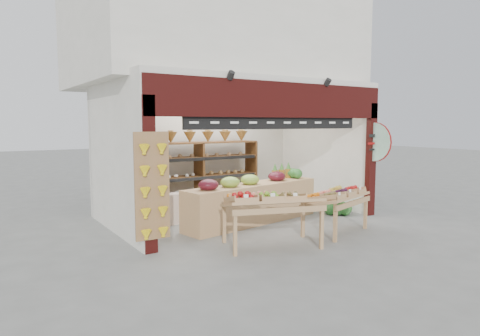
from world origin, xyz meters
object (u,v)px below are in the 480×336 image
at_px(back_shelving, 199,161).
at_px(refrigerator, 127,183).
at_px(watermelon_pile, 337,206).
at_px(cardboard_stack, 179,211).
at_px(display_table_left, 265,200).
at_px(display_table_right, 336,196).
at_px(mid_counter, 253,202).

bearing_deg(back_shelving, refrigerator, -179.94).
distance_m(back_shelving, watermelon_pile, 3.58).
bearing_deg(back_shelving, watermelon_pile, -42.72).
relative_size(cardboard_stack, display_table_left, 0.53).
bearing_deg(watermelon_pile, display_table_right, -136.89).
bearing_deg(back_shelving, cardboard_stack, -135.64).
xyz_separation_m(back_shelving, display_table_right, (1.21, -3.55, -0.51)).
xyz_separation_m(refrigerator, cardboard_stack, (0.82, -1.03, -0.58)).
bearing_deg(display_table_left, mid_counter, 62.52).
bearing_deg(display_table_right, display_table_left, -179.57).
distance_m(back_shelving, display_table_right, 3.79).
bearing_deg(watermelon_pile, display_table_left, -158.01).
height_order(cardboard_stack, watermelon_pile, cardboard_stack).
bearing_deg(display_table_right, refrigerator, 131.04).
bearing_deg(cardboard_stack, display_table_left, -78.60).
height_order(cardboard_stack, display_table_left, display_table_left).
bearing_deg(cardboard_stack, watermelon_pile, -19.83).
distance_m(back_shelving, cardboard_stack, 1.79).
height_order(mid_counter, display_table_right, mid_counter).
relative_size(display_table_left, watermelon_pile, 2.58).
xyz_separation_m(cardboard_stack, display_table_right, (2.27, -2.52, 0.49)).
xyz_separation_m(back_shelving, mid_counter, (0.28, -1.97, -0.77)).
height_order(display_table_left, display_table_right, display_table_left).
bearing_deg(cardboard_stack, display_table_right, -47.96).
xyz_separation_m(refrigerator, display_table_right, (3.09, -3.55, -0.09)).
bearing_deg(display_table_right, cardboard_stack, 132.04).
distance_m(refrigerator, display_table_right, 4.71).
height_order(display_table_left, watermelon_pile, display_table_left).
distance_m(display_table_left, display_table_right, 1.76).
distance_m(mid_counter, display_table_left, 1.83).
relative_size(back_shelving, refrigerator, 1.97).
height_order(refrigerator, cardboard_stack, refrigerator).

